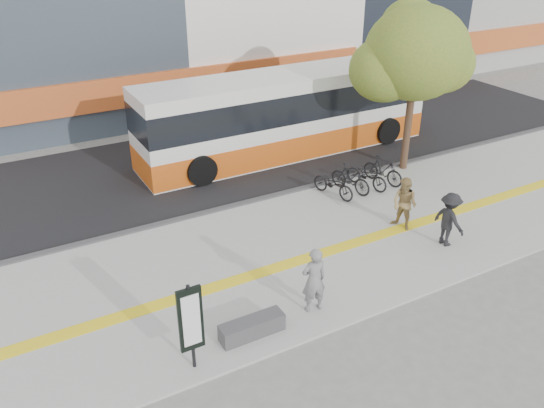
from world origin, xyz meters
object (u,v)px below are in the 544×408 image
pedestrian_dark (449,219)px  seated_woman (314,280)px  bus (286,116)px  street_tree (414,55)px  signboard (191,321)px  bench (252,327)px  pedestrian_tan (404,204)px

pedestrian_dark → seated_woman: bearing=95.9°
bus → seated_woman: bearing=-116.7°
street_tree → pedestrian_dark: 6.87m
signboard → bus: bearing=50.6°
seated_woman → signboard: bearing=14.6°
bench → bus: 11.82m
signboard → pedestrian_dark: signboard is taller
pedestrian_tan → pedestrian_dark: 1.49m
signboard → pedestrian_dark: size_ratio=1.29×
signboard → seated_woman: signboard is taller
seated_woman → pedestrian_dark: (5.27, 0.70, -0.05)m
bus → pedestrian_dark: (0.45, -8.88, -0.70)m
bus → pedestrian_tan: bearing=-90.5°
signboard → bus: 12.95m
bench → street_tree: (9.78, 6.02, 4.21)m
signboard → street_tree: street_tree is taller
bench → signboard: 1.94m
street_tree → seated_woman: bearing=-143.5°
pedestrian_dark → bus: bearing=1.2°
street_tree → bus: 5.64m
seated_woman → bus: bearing=-109.3°
bus → seated_woman: size_ratio=6.97×
bench → seated_woman: (1.80, 0.12, 0.68)m
seated_woman → pedestrian_dark: bearing=-165.0°
signboard → street_tree: bearing=29.1°
bench → pedestrian_tan: 6.95m
street_tree → pedestrian_tan: 6.13m
seated_woman → street_tree: bearing=-136.1°
signboard → bench: bearing=10.8°
street_tree → seated_woman: 10.53m
signboard → bus: bus is taller
bench → pedestrian_dark: pedestrian_dark is taller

